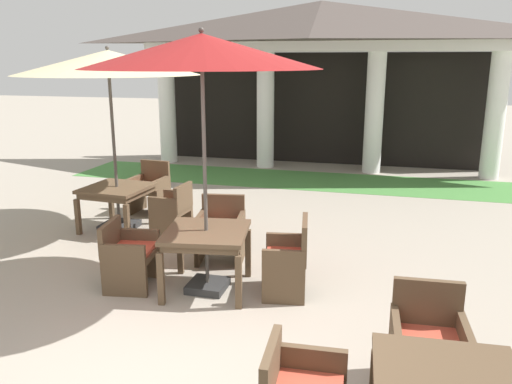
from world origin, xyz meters
name	(u,v)px	position (x,y,z in m)	size (l,w,h in m)	color
ground_plane	(175,371)	(0.00, 0.00, 0.00)	(60.00, 60.00, 0.00)	#9E9384
background_pavilion	(321,42)	(0.00, 8.96, 3.05)	(9.14, 2.56, 3.97)	white
lawn_strip	(309,180)	(0.00, 7.56, 0.00)	(10.94, 1.87, 0.01)	#47843D
patio_table_near_foreground	(117,192)	(-2.43, 3.40, 0.61)	(1.02, 1.02, 0.70)	brown
patio_umbrella_near_foreground	(108,64)	(-2.43, 3.40, 2.58)	(2.76, 2.76, 2.85)	#2D2D2D
patio_chair_near_foreground_east	(173,211)	(-1.45, 3.33, 0.40)	(0.53, 0.58, 0.83)	brown
patio_chair_near_foreground_north	(150,190)	(-2.35, 4.39, 0.42)	(0.62, 0.61, 0.90)	brown
patio_table_mid_left	(206,238)	(-0.28, 1.63, 0.64)	(1.07, 1.07, 0.74)	brown
patio_umbrella_mid_left	(202,53)	(-0.28, 1.63, 2.71)	(2.58, 2.58, 2.98)	#2D2D2D
patio_chair_mid_left_east	(288,260)	(0.66, 1.77, 0.41)	(0.58, 0.68, 0.91)	brown
patio_chair_mid_left_north	(221,231)	(-0.42, 2.57, 0.41)	(0.69, 0.67, 0.86)	brown
patio_chair_mid_left_west	(129,255)	(-1.22, 1.49, 0.39)	(0.63, 0.69, 0.80)	brown
patio_chair_mid_right_north	(428,346)	(2.11, 0.30, 0.40)	(0.62, 0.61, 0.87)	brown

